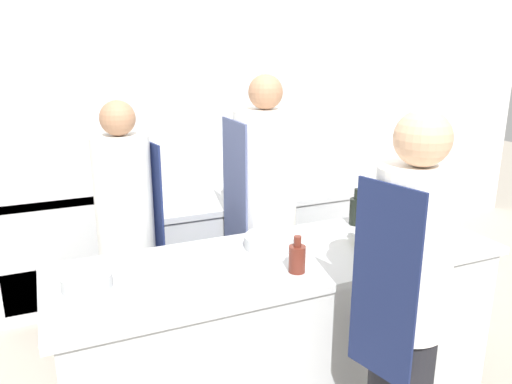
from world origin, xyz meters
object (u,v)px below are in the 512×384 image
object	(u,v)px
oven_range	(51,246)
bottle_vinegar	(356,210)
chef_at_prep_near	(406,310)
bottle_olive_oil	(297,258)
stockpot	(274,179)
chef_at_stove	(128,241)
bowl_mixing_large	(87,281)
bowl_prep_small	(269,241)
chef_at_pass_far	(264,217)
cup	(382,244)
bottle_wine	(364,231)

from	to	relation	value
oven_range	bottle_vinegar	size ratio (longest dim) A/B	4.06
oven_range	chef_at_prep_near	size ratio (longest dim) A/B	0.54
bottle_olive_oil	stockpot	world-z (taller)	stockpot
chef_at_prep_near	bottle_olive_oil	xyz separation A→B (m)	(-0.27, 0.47, 0.10)
chef_at_stove	bowl_mixing_large	xyz separation A→B (m)	(-0.28, -0.65, 0.09)
bowl_mixing_large	bowl_prep_small	size ratio (longest dim) A/B	0.82
chef_at_stove	chef_at_pass_far	world-z (taller)	chef_at_pass_far
stockpot	chef_at_pass_far	bearing A→B (deg)	-122.12
chef_at_stove	bowl_prep_small	world-z (taller)	chef_at_stove
bottle_olive_oil	cup	xyz separation A→B (m)	(0.52, 0.04, -0.03)
stockpot	chef_at_stove	bearing A→B (deg)	-161.43
cup	bowl_prep_small	bearing A→B (deg)	150.44
bottle_olive_oil	stockpot	bearing A→B (deg)	69.10
oven_range	bowl_mixing_large	bearing A→B (deg)	-85.32
bottle_vinegar	bottle_olive_oil	bearing A→B (deg)	-145.11
chef_at_pass_far	bottle_vinegar	distance (m)	0.58
chef_at_prep_near	bottle_wine	distance (m)	0.67
chef_at_prep_near	bottle_vinegar	distance (m)	0.99
bottle_olive_oil	bowl_mixing_large	bearing A→B (deg)	166.45
bottle_olive_oil	bottle_vinegar	world-z (taller)	bottle_vinegar
bottle_olive_oil	bowl_prep_small	xyz separation A→B (m)	(0.01, 0.33, -0.04)
bottle_olive_oil	bottle_vinegar	xyz separation A→B (m)	(0.64, 0.45, 0.02)
stockpot	bowl_prep_small	bearing A→B (deg)	-116.96
oven_range	bottle_vinegar	distance (m)	2.34
cup	stockpot	distance (m)	1.22
oven_range	bowl_prep_small	size ratio (longest dim) A/B	3.39
bottle_olive_oil	bowl_prep_small	world-z (taller)	bottle_olive_oil
oven_range	chef_at_pass_far	bearing A→B (deg)	-42.29
chef_at_pass_far	bottle_olive_oil	distance (m)	0.82
chef_at_stove	bottle_wine	size ratio (longest dim) A/B	8.51
oven_range	chef_at_stove	distance (m)	1.22
bowl_prep_small	bottle_wine	bearing A→B (deg)	-19.76
chef_at_stove	cup	xyz separation A→B (m)	(1.18, -0.84, 0.10)
bowl_mixing_large	bottle_olive_oil	bearing A→B (deg)	-13.55
bowl_prep_small	stockpot	world-z (taller)	stockpot
oven_range	bottle_olive_oil	distance (m)	2.29
bottle_wine	bottle_vinegar	bearing A→B (deg)	62.63
chef_at_stove	chef_at_pass_far	distance (m)	0.85
bottle_olive_oil	chef_at_stove	bearing A→B (deg)	126.81
oven_range	chef_at_pass_far	xyz separation A→B (m)	(1.27, -1.16, 0.43)
chef_at_prep_near	chef_at_pass_far	size ratio (longest dim) A/B	0.96
bottle_wine	chef_at_prep_near	bearing A→B (deg)	-109.48
bottle_wine	cup	distance (m)	0.13
bottle_vinegar	chef_at_pass_far	bearing A→B (deg)	141.87
chef_at_stove	bottle_vinegar	world-z (taller)	chef_at_stove
chef_at_stove	oven_range	bearing A→B (deg)	-167.68
chef_at_pass_far	bottle_wine	distance (m)	0.71
bottle_olive_oil	cup	bearing A→B (deg)	4.09
bottle_vinegar	bowl_mixing_large	size ratio (longest dim) A/B	1.02
bowl_prep_small	cup	world-z (taller)	cup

